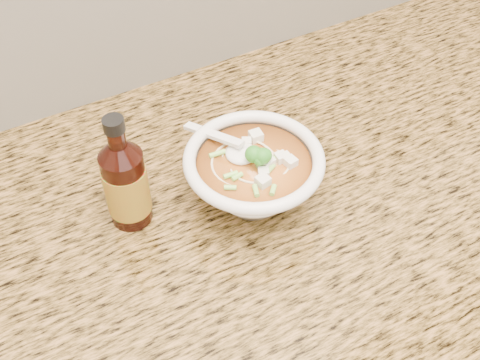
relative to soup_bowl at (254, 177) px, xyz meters
name	(u,v)px	position (x,y,z in m)	size (l,w,h in m)	color
counter_slab	(243,218)	(-0.02, -0.01, -0.06)	(4.00, 0.68, 0.04)	olive
soup_bowl	(254,177)	(0.00, 0.00, 0.00)	(0.18, 0.20, 0.10)	white
hot_sauce_bottle	(126,183)	(-0.15, 0.05, 0.02)	(0.07, 0.07, 0.17)	#350E07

